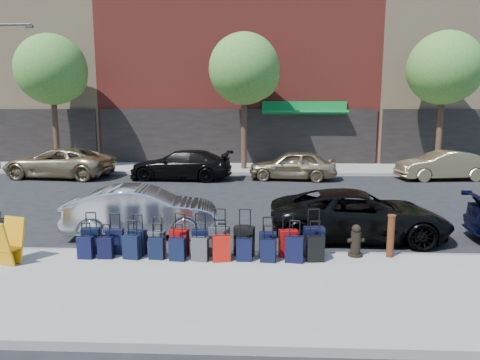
{
  "coord_description": "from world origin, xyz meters",
  "views": [
    {
      "loc": [
        1.28,
        -13.97,
        3.4
      ],
      "look_at": [
        0.75,
        -1.5,
        1.32
      ],
      "focal_mm": 32.0,
      "sensor_mm": 36.0,
      "label": 1
    }
  ],
  "objects_px": {
    "car_far_3": "(443,165)",
    "fire_hydrant": "(356,242)",
    "car_near_2": "(359,215)",
    "tree_center": "(247,71)",
    "tree_right": "(447,70)",
    "display_rack": "(6,242)",
    "bollard": "(391,235)",
    "car_far_0": "(59,163)",
    "suitcase_front_5": "(201,242)",
    "tree_left": "(54,72)",
    "car_near_1": "(143,211)",
    "car_far_2": "(293,165)",
    "car_far_1": "(181,165)"
  },
  "relations": [
    {
      "from": "tree_right",
      "to": "car_far_0",
      "type": "height_order",
      "value": "tree_right"
    },
    {
      "from": "tree_center",
      "to": "bollard",
      "type": "height_order",
      "value": "tree_center"
    },
    {
      "from": "tree_right",
      "to": "suitcase_front_5",
      "type": "height_order",
      "value": "tree_right"
    },
    {
      "from": "tree_center",
      "to": "car_near_2",
      "type": "xyz_separation_m",
      "value": [
        3.3,
        -12.37,
        -4.77
      ]
    },
    {
      "from": "car_near_2",
      "to": "car_far_3",
      "type": "relative_size",
      "value": 1.08
    },
    {
      "from": "display_rack",
      "to": "car_far_1",
      "type": "relative_size",
      "value": 0.2
    },
    {
      "from": "tree_right",
      "to": "fire_hydrant",
      "type": "height_order",
      "value": "tree_right"
    },
    {
      "from": "tree_center",
      "to": "fire_hydrant",
      "type": "xyz_separation_m",
      "value": [
        2.82,
        -14.21,
        -4.93
      ]
    },
    {
      "from": "suitcase_front_5",
      "to": "car_far_0",
      "type": "height_order",
      "value": "car_far_0"
    },
    {
      "from": "tree_center",
      "to": "car_far_0",
      "type": "bearing_deg",
      "value": -163.93
    },
    {
      "from": "car_near_1",
      "to": "car_near_2",
      "type": "xyz_separation_m",
      "value": [
        5.78,
        -0.07,
        -0.02
      ]
    },
    {
      "from": "suitcase_front_5",
      "to": "bollard",
      "type": "height_order",
      "value": "bollard"
    },
    {
      "from": "car_far_3",
      "to": "tree_left",
      "type": "bearing_deg",
      "value": -103.47
    },
    {
      "from": "display_rack",
      "to": "car_far_1",
      "type": "xyz_separation_m",
      "value": [
        1.55,
        12.03,
        0.09
      ]
    },
    {
      "from": "tree_center",
      "to": "display_rack",
      "type": "height_order",
      "value": "tree_center"
    },
    {
      "from": "bollard",
      "to": "fire_hydrant",
      "type": "bearing_deg",
      "value": 178.07
    },
    {
      "from": "fire_hydrant",
      "to": "car_far_1",
      "type": "bearing_deg",
      "value": 108.72
    },
    {
      "from": "tree_left",
      "to": "fire_hydrant",
      "type": "relative_size",
      "value": 10.06
    },
    {
      "from": "bollard",
      "to": "car_near_2",
      "type": "distance_m",
      "value": 1.88
    },
    {
      "from": "bollard",
      "to": "car_near_1",
      "type": "relative_size",
      "value": 0.24
    },
    {
      "from": "suitcase_front_5",
      "to": "car_near_2",
      "type": "relative_size",
      "value": 0.2
    },
    {
      "from": "tree_center",
      "to": "car_far_2",
      "type": "distance_m",
      "value": 5.94
    },
    {
      "from": "display_rack",
      "to": "car_far_3",
      "type": "xyz_separation_m",
      "value": [
        14.22,
        12.45,
        0.08
      ]
    },
    {
      "from": "car_far_3",
      "to": "fire_hydrant",
      "type": "bearing_deg",
      "value": -36.25
    },
    {
      "from": "tree_center",
      "to": "bollard",
      "type": "distance_m",
      "value": 15.43
    },
    {
      "from": "tree_right",
      "to": "car_far_1",
      "type": "relative_size",
      "value": 1.47
    },
    {
      "from": "tree_center",
      "to": "suitcase_front_5",
      "type": "height_order",
      "value": "tree_center"
    },
    {
      "from": "car_far_1",
      "to": "car_far_0",
      "type": "bearing_deg",
      "value": -88.52
    },
    {
      "from": "car_far_0",
      "to": "car_far_1",
      "type": "bearing_deg",
      "value": 93.62
    },
    {
      "from": "bollard",
      "to": "car_far_2",
      "type": "height_order",
      "value": "car_far_2"
    },
    {
      "from": "suitcase_front_5",
      "to": "car_far_2",
      "type": "relative_size",
      "value": 0.23
    },
    {
      "from": "suitcase_front_5",
      "to": "tree_left",
      "type": "bearing_deg",
      "value": 114.53
    },
    {
      "from": "bollard",
      "to": "car_far_0",
      "type": "bearing_deg",
      "value": 138.16
    },
    {
      "from": "tree_right",
      "to": "car_far_1",
      "type": "distance_m",
      "value": 14.71
    },
    {
      "from": "display_rack",
      "to": "car_far_2",
      "type": "relative_size",
      "value": 0.23
    },
    {
      "from": "tree_right",
      "to": "display_rack",
      "type": "xyz_separation_m",
      "value": [
        -15.16,
        -15.02,
        -4.78
      ]
    },
    {
      "from": "car_near_2",
      "to": "car_far_0",
      "type": "distance_m",
      "value": 15.91
    },
    {
      "from": "fire_hydrant",
      "to": "car_far_2",
      "type": "xyz_separation_m",
      "value": [
        -0.51,
        11.4,
        0.23
      ]
    },
    {
      "from": "tree_center",
      "to": "car_near_2",
      "type": "relative_size",
      "value": 1.57
    },
    {
      "from": "tree_right",
      "to": "display_rack",
      "type": "relative_size",
      "value": 7.53
    },
    {
      "from": "car_far_0",
      "to": "car_far_2",
      "type": "xyz_separation_m",
      "value": [
        11.63,
        -0.12,
        -0.03
      ]
    },
    {
      "from": "tree_right",
      "to": "car_near_1",
      "type": "xyz_separation_m",
      "value": [
        -12.98,
        -12.31,
        -4.74
      ]
    },
    {
      "from": "tree_right",
      "to": "car_far_3",
      "type": "xyz_separation_m",
      "value": [
        -0.94,
        -2.57,
        -4.71
      ]
    },
    {
      "from": "car_far_3",
      "to": "display_rack",
      "type": "bearing_deg",
      "value": -54.98
    },
    {
      "from": "car_near_2",
      "to": "tree_center",
      "type": "bearing_deg",
      "value": 16.65
    },
    {
      "from": "tree_left",
      "to": "tree_center",
      "type": "xyz_separation_m",
      "value": [
        10.5,
        0.0,
        0.0
      ]
    },
    {
      "from": "car_far_0",
      "to": "car_far_3",
      "type": "xyz_separation_m",
      "value": [
        18.88,
        0.11,
        -0.04
      ]
    },
    {
      "from": "car_far_0",
      "to": "bollard",
      "type": "bearing_deg",
      "value": 54.56
    },
    {
      "from": "tree_left",
      "to": "car_near_1",
      "type": "relative_size",
      "value": 1.8
    },
    {
      "from": "suitcase_front_5",
      "to": "tree_right",
      "type": "bearing_deg",
      "value": 41.89
    }
  ]
}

